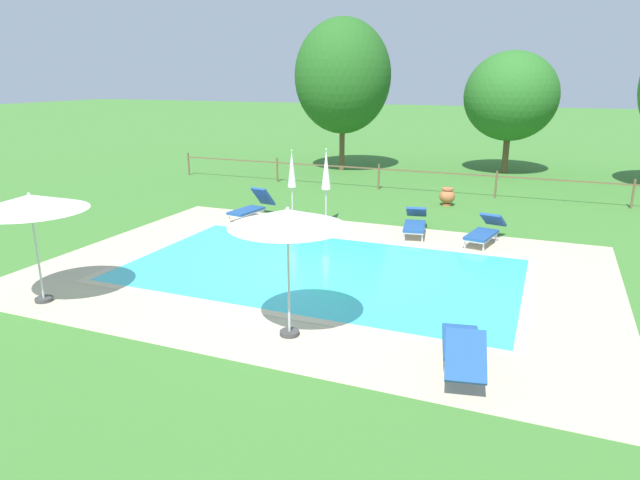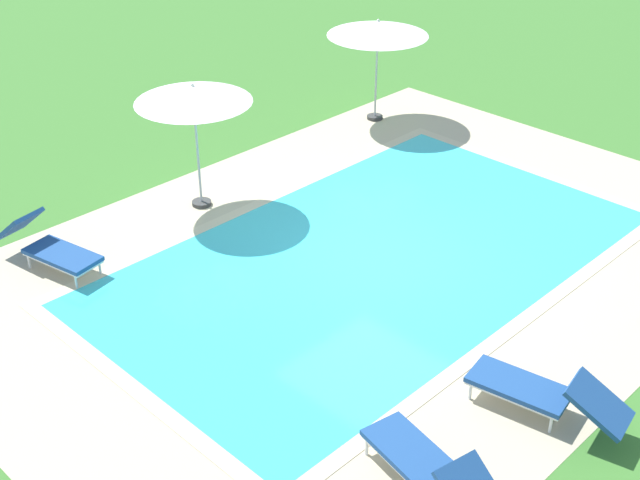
% 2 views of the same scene
% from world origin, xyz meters
% --- Properties ---
extents(ground_plane, '(160.00, 160.00, 0.00)m').
position_xyz_m(ground_plane, '(0.00, 0.00, 0.00)').
color(ground_plane, '#3D752D').
extents(pool_deck_paving, '(13.48, 9.54, 0.01)m').
position_xyz_m(pool_deck_paving, '(0.00, 0.00, 0.00)').
color(pool_deck_paving, '#BCAD8E').
rests_on(pool_deck_paving, ground).
extents(swimming_pool_water, '(9.31, 5.38, 0.01)m').
position_xyz_m(swimming_pool_water, '(0.00, 0.00, 0.01)').
color(swimming_pool_water, '#38C6D1').
rests_on(swimming_pool_water, ground).
extents(pool_coping_rim, '(9.79, 5.86, 0.01)m').
position_xyz_m(pool_coping_rim, '(0.00, 0.00, 0.01)').
color(pool_coping_rim, beige).
rests_on(pool_coping_rim, ground).
extents(sun_lounger_north_mid, '(0.98, 2.05, 0.87)m').
position_xyz_m(sun_lounger_north_mid, '(3.92, -3.59, 0.38)').
color(sun_lounger_north_mid, navy).
rests_on(sun_lounger_north_mid, ground).
extents(sun_lounger_north_far, '(0.99, 2.12, 0.78)m').
position_xyz_m(sun_lounger_north_far, '(3.41, 3.88, 0.36)').
color(sun_lounger_north_far, navy).
rests_on(sun_lounger_north_far, ground).
extents(sun_lounger_north_end, '(0.95, 2.13, 0.74)m').
position_xyz_m(sun_lounger_north_end, '(1.38, 4.08, 0.36)').
color(sun_lounger_north_end, navy).
rests_on(sun_lounger_north_end, ground).
extents(patio_umbrella_open_foreground, '(2.09, 2.09, 2.39)m').
position_xyz_m(patio_umbrella_open_foreground, '(0.84, -3.54, 2.18)').
color(patio_umbrella_open_foreground, '#383838').
rests_on(patio_umbrella_open_foreground, ground).
extents(patio_umbrella_open_by_bench, '(2.23, 2.23, 2.31)m').
position_xyz_m(patio_umbrella_open_by_bench, '(-4.60, -4.02, 2.10)').
color(patio_umbrella_open_by_bench, '#383838').
rests_on(patio_umbrella_open_by_bench, ground).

